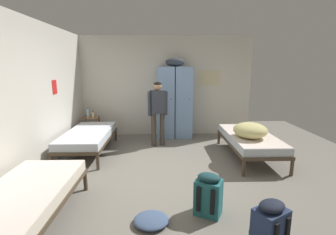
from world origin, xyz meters
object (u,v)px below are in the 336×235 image
object	(u,v)px
shelf_unit	(91,125)
backpack_navy	(269,227)
person_traveler	(158,108)
lotion_bottle	(93,114)
locker_bank	(175,101)
water_bottle	(88,113)
bed_right	(250,139)
clothes_pile_denim	(151,220)
bedding_heap	(250,130)
bed_left_rear	(88,136)
backpack_teal	(209,195)
bed_left_front	(22,199)

from	to	relation	value
shelf_unit	backpack_navy	xyz separation A→B (m)	(2.91, -4.14, -0.09)
shelf_unit	person_traveler	xyz separation A→B (m)	(1.75, -0.68, 0.57)
shelf_unit	lotion_bottle	distance (m)	0.31
locker_bank	water_bottle	size ratio (longest dim) A/B	8.70
locker_bank	person_traveler	world-z (taller)	locker_bank
lotion_bottle	water_bottle	bearing A→B (deg)	158.20
water_bottle	shelf_unit	bearing A→B (deg)	-14.04
bed_right	shelf_unit	bearing A→B (deg)	157.76
shelf_unit	clothes_pile_denim	size ratio (longest dim) A/B	1.34
bedding_heap	lotion_bottle	size ratio (longest dim) A/B	4.13
bed_left_rear	shelf_unit	bearing A→B (deg)	102.26
person_traveler	clothes_pile_denim	size ratio (longest dim) A/B	3.55
bedding_heap	water_bottle	size ratio (longest dim) A/B	2.88
bed_left_rear	water_bottle	distance (m)	1.25
bed_left_rear	bed_right	xyz separation A→B (m)	(3.40, -0.34, 0.00)
clothes_pile_denim	locker_bank	bearing A→B (deg)	82.71
backpack_navy	bed_right	bearing A→B (deg)	74.41
bedding_heap	lotion_bottle	world-z (taller)	bedding_heap
bed_right	lotion_bottle	xyz separation A→B (m)	(-3.58, 1.45, 0.26)
bedding_heap	backpack_teal	size ratio (longest dim) A/B	1.24
bed_left_front	clothes_pile_denim	size ratio (longest dim) A/B	4.46
bed_right	bedding_heap	distance (m)	0.35
person_traveler	water_bottle	distance (m)	1.98
shelf_unit	bed_right	xyz separation A→B (m)	(3.65, -1.49, 0.04)
backpack_teal	shelf_unit	bearing A→B (deg)	124.78
bed_left_rear	backpack_navy	size ratio (longest dim) A/B	3.45
lotion_bottle	clothes_pile_denim	xyz separation A→B (m)	(1.63, -3.64, -0.60)
backpack_teal	water_bottle	bearing A→B (deg)	125.50
bedding_heap	backpack_teal	world-z (taller)	bedding_heap
bedding_heap	bed_left_rear	bearing A→B (deg)	170.18
lotion_bottle	backpack_teal	xyz separation A→B (m)	(2.35, -3.45, -0.38)
bed_left_rear	water_bottle	size ratio (longest dim) A/B	7.98
bed_left_rear	bedding_heap	world-z (taller)	bedding_heap
water_bottle	bed_left_front	bearing A→B (deg)	-84.99
lotion_bottle	clothes_pile_denim	distance (m)	4.04
person_traveler	bedding_heap	bearing A→B (deg)	-29.98
bed_left_rear	bed_right	size ratio (longest dim) A/B	1.00
backpack_navy	lotion_bottle	bearing A→B (deg)	124.70
backpack_teal	backpack_navy	xyz separation A→B (m)	(0.49, -0.65, 0.00)
bed_right	person_traveler	xyz separation A→B (m)	(-1.90, 0.81, 0.53)
bed_left_front	bed_right	xyz separation A→B (m)	(3.40, 2.25, 0.00)
bedding_heap	person_traveler	world-z (taller)	person_traveler
bedding_heap	clothes_pile_denim	xyz separation A→B (m)	(-1.86, -1.96, -0.59)
bed_left_rear	water_bottle	world-z (taller)	water_bottle
bed_left_front	water_bottle	bearing A→B (deg)	95.01
shelf_unit	bedding_heap	size ratio (longest dim) A/B	0.83
bed_left_rear	bedding_heap	distance (m)	3.37
backpack_teal	clothes_pile_denim	size ratio (longest dim) A/B	1.29
bed_left_rear	bedding_heap	bearing A→B (deg)	-9.82
shelf_unit	bed_left_rear	xyz separation A→B (m)	(0.25, -1.15, 0.04)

